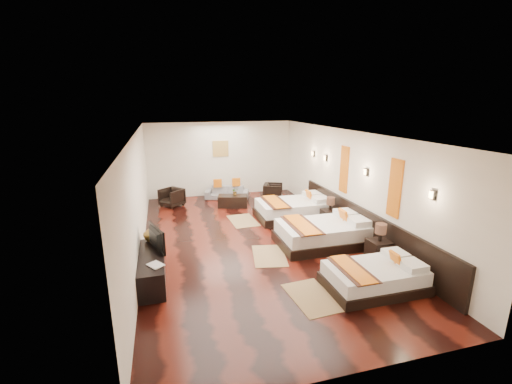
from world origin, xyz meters
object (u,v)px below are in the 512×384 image
object	(u,v)px
armchair_right	(273,192)
nightstand_b	(330,216)
bed_near	(375,277)
tv_console	(152,268)
armchair_left	(172,197)
bed_far	(294,209)
nightstand_a	(379,249)
book	(150,267)
sofa	(227,193)
coffee_table	(233,201)
table_plant	(235,191)
bed_mid	(324,233)
tv	(153,239)
figurine	(151,233)

from	to	relation	value
armchair_right	nightstand_b	bearing A→B (deg)	-142.85
bed_near	tv_console	xyz separation A→B (m)	(-4.19, 1.48, 0.03)
tv_console	armchair_right	size ratio (longest dim) A/B	2.65
nightstand_b	armchair_left	bearing A→B (deg)	143.67
bed_far	nightstand_a	world-z (taller)	nightstand_a
book	sofa	distance (m)	6.64
coffee_table	table_plant	world-z (taller)	table_plant
armchair_right	coffee_table	size ratio (longest dim) A/B	0.68
nightstand_a	coffee_table	xyz separation A→B (m)	(-2.35, 4.99, -0.12)
bed_mid	coffee_table	bearing A→B (deg)	113.05
armchair_right	table_plant	size ratio (longest dim) A/B	2.77
bed_near	nightstand_a	world-z (taller)	nightstand_a
nightstand_a	nightstand_b	bearing A→B (deg)	90.00
book	coffee_table	world-z (taller)	book
nightstand_b	tv	distance (m)	5.18
bed_mid	sofa	distance (m)	5.07
nightstand_a	tv_console	world-z (taller)	nightstand_a
bed_near	tv	size ratio (longest dim) A/B	2.17
book	figurine	world-z (taller)	figurine
book	figurine	size ratio (longest dim) A/B	0.85
tv_console	coffee_table	distance (m)	5.19
nightstand_b	figurine	bearing A→B (deg)	-167.56
bed_near	armchair_right	world-z (taller)	bed_near
bed_mid	tv_console	size ratio (longest dim) A/B	1.29
book	armchair_right	world-z (taller)	armchair_right
tv	figurine	xyz separation A→B (m)	(-0.05, 0.53, -0.07)
armchair_left	book	bearing A→B (deg)	-45.68
bed_near	coffee_table	size ratio (longest dim) A/B	1.87
nightstand_b	armchair_left	distance (m)	5.43
table_plant	coffee_table	bearing A→B (deg)	-147.21
nightstand_a	armchair_left	bearing A→B (deg)	128.00
bed_mid	armchair_right	xyz separation A→B (m)	(-0.00, 4.18, 0.01)
nightstand_b	sofa	world-z (taller)	nightstand_b
bed_far	table_plant	xyz separation A→B (m)	(-1.51, 1.72, 0.23)
bed_near	bed_mid	distance (m)	2.20
bed_far	tv	bearing A→B (deg)	-148.21
bed_near	figurine	size ratio (longest dim) A/B	5.19
nightstand_a	tv	xyz separation A→B (m)	(-4.89, 0.76, 0.48)
tv	sofa	size ratio (longest dim) A/B	0.54
bed_near	armchair_right	bearing A→B (deg)	89.97
armchair_left	table_plant	bearing A→B (deg)	35.53
sofa	tv	bearing A→B (deg)	-96.75
bed_near	figurine	bearing A→B (deg)	151.58
figurine	table_plant	world-z (taller)	figurine
bed_mid	tv_console	world-z (taller)	bed_mid
tv_console	coffee_table	bearing A→B (deg)	59.93
tv_console	coffee_table	world-z (taller)	tv_console
bed_mid	book	world-z (taller)	bed_mid
bed_far	table_plant	distance (m)	2.30
book	bed_mid	bearing A→B (deg)	17.02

